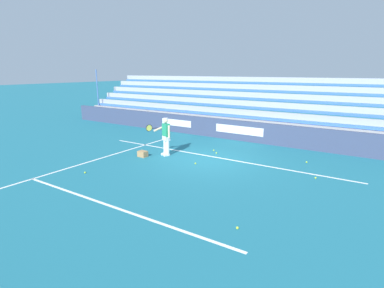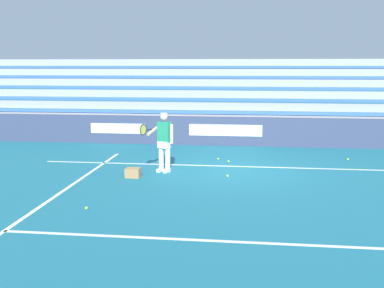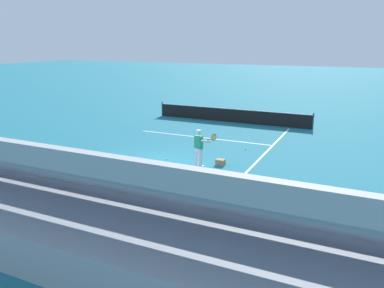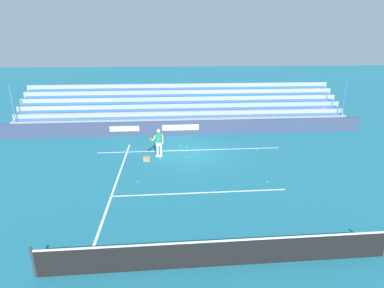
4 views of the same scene
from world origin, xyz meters
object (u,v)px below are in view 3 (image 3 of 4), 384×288
(tennis_ball_midcourt, at_px, (146,171))
(tennis_ball_stray_back, at_px, (246,149))
(tennis_player, at_px, (199,148))
(tennis_ball_far_right, at_px, (149,175))
(ball_box_cardboard, at_px, (220,162))
(tennis_ball_toward_net, at_px, (144,134))
(tennis_ball_far_left, at_px, (79,152))
(tennis_net, at_px, (231,115))
(tennis_ball_near_player, at_px, (64,164))
(tennis_ball_by_box, at_px, (167,159))

(tennis_ball_midcourt, height_order, tennis_ball_stray_back, same)
(tennis_player, relative_size, tennis_ball_far_right, 25.98)
(ball_box_cardboard, xyz_separation_m, tennis_ball_toward_net, (-6.25, 3.49, -0.10))
(tennis_ball_stray_back, xyz_separation_m, tennis_ball_far_left, (-7.41, -4.15, 0.00))
(tennis_ball_far_left, bearing_deg, tennis_ball_far_right, -15.35)
(tennis_ball_stray_back, bearing_deg, tennis_player, -105.60)
(tennis_player, bearing_deg, tennis_net, 101.39)
(tennis_player, bearing_deg, tennis_ball_near_player, -158.09)
(tennis_ball_toward_net, bearing_deg, tennis_player, -37.58)
(tennis_ball_stray_back, bearing_deg, tennis_net, 115.53)
(tennis_ball_toward_net, relative_size, tennis_ball_midcourt, 1.00)
(tennis_ball_toward_net, distance_m, tennis_ball_far_left, 4.83)
(ball_box_cardboard, relative_size, tennis_ball_far_left, 6.06)
(ball_box_cardboard, bearing_deg, tennis_ball_midcourt, -138.60)
(tennis_ball_near_player, distance_m, tennis_net, 12.82)
(tennis_ball_midcourt, distance_m, tennis_ball_far_left, 4.68)
(tennis_ball_by_box, bearing_deg, ball_box_cardboard, 7.52)
(tennis_player, height_order, tennis_ball_near_player, tennis_player)
(tennis_ball_by_box, relative_size, tennis_ball_toward_net, 1.00)
(ball_box_cardboard, xyz_separation_m, tennis_ball_stray_back, (0.29, 2.88, -0.10))
(tennis_ball_far_left, bearing_deg, tennis_ball_near_player, -68.30)
(tennis_ball_toward_net, bearing_deg, tennis_ball_far_right, -56.41)
(ball_box_cardboard, height_order, tennis_ball_far_right, ball_box_cardboard)
(tennis_ball_far_right, bearing_deg, tennis_ball_stray_back, 65.65)
(tennis_ball_far_left, relative_size, tennis_net, 0.01)
(tennis_net, bearing_deg, tennis_ball_near_player, -106.66)
(tennis_ball_toward_net, relative_size, tennis_ball_stray_back, 1.00)
(tennis_ball_by_box, height_order, tennis_ball_far_left, same)
(tennis_player, bearing_deg, tennis_ball_toward_net, 142.42)
(tennis_ball_by_box, distance_m, tennis_ball_far_left, 4.62)
(ball_box_cardboard, distance_m, tennis_net, 9.63)
(tennis_ball_toward_net, bearing_deg, tennis_ball_far_left, -100.37)
(tennis_ball_by_box, distance_m, tennis_ball_toward_net, 5.29)
(tennis_player, xyz_separation_m, tennis_ball_far_left, (-6.39, -0.50, -0.86))
(tennis_ball_far_left, distance_m, tennis_net, 11.37)
(tennis_net, bearing_deg, tennis_player, -78.61)
(tennis_ball_by_box, bearing_deg, tennis_ball_midcourt, -88.49)
(tennis_ball_far_right, height_order, tennis_ball_by_box, same)
(tennis_ball_by_box, height_order, tennis_ball_toward_net, same)
(tennis_ball_far_right, bearing_deg, tennis_net, 92.62)
(tennis_player, bearing_deg, ball_box_cardboard, 46.51)
(tennis_ball_toward_net, bearing_deg, tennis_net, 58.51)
(tennis_ball_near_player, bearing_deg, tennis_ball_far_right, 5.88)
(tennis_ball_far_right, relative_size, tennis_ball_stray_back, 1.00)
(ball_box_cardboard, xyz_separation_m, tennis_ball_midcourt, (-2.54, -2.24, -0.10))
(tennis_ball_stray_back, bearing_deg, tennis_ball_midcourt, -118.97)
(tennis_ball_far_left, xyz_separation_m, tennis_net, (4.38, 10.49, 0.46))
(ball_box_cardboard, distance_m, tennis_ball_far_left, 7.23)
(tennis_ball_by_box, height_order, tennis_ball_stray_back, same)
(tennis_ball_near_player, relative_size, tennis_ball_stray_back, 1.00)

